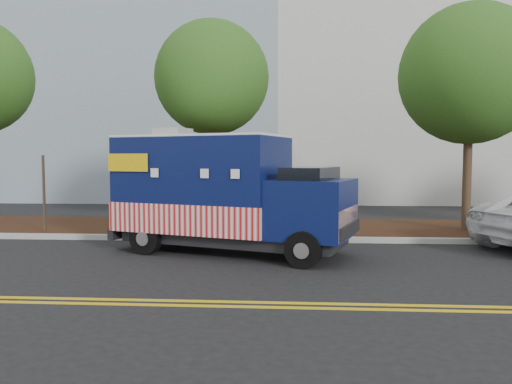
{
  "coord_description": "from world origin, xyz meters",
  "views": [
    {
      "loc": [
        2.59,
        -12.33,
        2.34
      ],
      "look_at": [
        1.71,
        0.6,
        1.44
      ],
      "focal_mm": 35.0,
      "sensor_mm": 36.0,
      "label": 1
    }
  ],
  "objects": [
    {
      "name": "centerline_far",
      "position": [
        0.0,
        -4.7,
        0.01
      ],
      "size": [
        120.0,
        0.1,
        0.01
      ],
      "primitive_type": "cube",
      "color": "gold",
      "rests_on": "ground"
    },
    {
      "name": "tree_b",
      "position": [
        0.15,
        3.29,
        4.8
      ],
      "size": [
        3.56,
        3.56,
        6.59
      ],
      "color": "#38281C",
      "rests_on": "ground"
    },
    {
      "name": "centerline_near",
      "position": [
        0.0,
        -4.45,
        0.01
      ],
      "size": [
        120.0,
        0.1,
        0.01
      ],
      "primitive_type": "cube",
      "color": "gold",
      "rests_on": "ground"
    },
    {
      "name": "food_truck",
      "position": [
        0.91,
        -0.19,
        1.39
      ],
      "size": [
        6.18,
        3.84,
        3.08
      ],
      "rotation": [
        0.0,
        0.0,
        -0.33
      ],
      "color": "black",
      "rests_on": "ground"
    },
    {
      "name": "curb",
      "position": [
        0.0,
        1.4,
        0.07
      ],
      "size": [
        120.0,
        0.18,
        0.15
      ],
      "primitive_type": "cube",
      "color": "#9E9E99",
      "rests_on": "ground"
    },
    {
      "name": "tree_c",
      "position": [
        7.92,
        3.05,
        4.79
      ],
      "size": [
        4.15,
        4.15,
        6.88
      ],
      "color": "#38281C",
      "rests_on": "ground"
    },
    {
      "name": "mulch_strip",
      "position": [
        0.0,
        3.5,
        0.07
      ],
      "size": [
        120.0,
        4.0,
        0.15
      ],
      "primitive_type": "cube",
      "color": "black",
      "rests_on": "ground"
    },
    {
      "name": "sign_post",
      "position": [
        -4.58,
        1.75,
        1.2
      ],
      "size": [
        0.06,
        0.06,
        2.4
      ],
      "primitive_type": "cube",
      "color": "#473828",
      "rests_on": "ground"
    },
    {
      "name": "ground",
      "position": [
        0.0,
        0.0,
        0.0
      ],
      "size": [
        120.0,
        120.0,
        0.0
      ],
      "primitive_type": "plane",
      "color": "black",
      "rests_on": "ground"
    }
  ]
}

